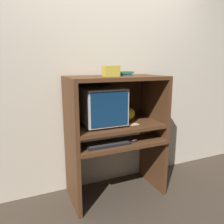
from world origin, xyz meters
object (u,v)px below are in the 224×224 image
(keyboard, at_px, (108,144))
(mouse, at_px, (134,140))
(crt_monitor, at_px, (102,106))
(snack_bag, at_px, (127,114))
(storage_box, at_px, (111,71))
(book_stack, at_px, (123,74))

(keyboard, xyz_separation_m, mouse, (0.28, -0.02, 0.00))
(crt_monitor, relative_size, mouse, 5.86)
(crt_monitor, relative_size, snack_bag, 2.25)
(keyboard, xyz_separation_m, storage_box, (0.09, 0.13, 0.70))
(book_stack, bearing_deg, keyboard, -140.00)
(mouse, distance_m, storage_box, 0.74)
(book_stack, distance_m, storage_box, 0.19)
(storage_box, bearing_deg, crt_monitor, 149.65)
(keyboard, relative_size, book_stack, 2.35)
(keyboard, height_order, storage_box, storage_box)
(keyboard, relative_size, snack_bag, 2.43)
(storage_box, bearing_deg, keyboard, -123.11)
(book_stack, bearing_deg, storage_box, -154.24)
(mouse, height_order, book_stack, book_stack)
(crt_monitor, bearing_deg, storage_box, -30.35)
(mouse, relative_size, book_stack, 0.37)
(mouse, bearing_deg, book_stack, 96.72)
(keyboard, xyz_separation_m, book_stack, (0.26, 0.22, 0.67))
(snack_bag, bearing_deg, book_stack, -163.89)
(keyboard, distance_m, snack_bag, 0.46)
(crt_monitor, relative_size, keyboard, 0.92)
(crt_monitor, bearing_deg, keyboard, -93.49)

